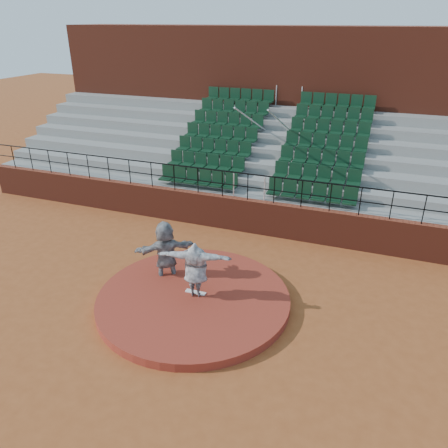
{
  "coord_description": "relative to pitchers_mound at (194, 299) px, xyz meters",
  "views": [
    {
      "loc": [
        4.44,
        -9.42,
        7.43
      ],
      "look_at": [
        0.0,
        2.5,
        1.4
      ],
      "focal_mm": 35.0,
      "sensor_mm": 36.0,
      "label": 1
    }
  ],
  "objects": [
    {
      "name": "ground",
      "position": [
        0.0,
        0.0,
        -0.12
      ],
      "size": [
        90.0,
        90.0,
        0.0
      ],
      "primitive_type": "plane",
      "color": "brown",
      "rests_on": "ground"
    },
    {
      "name": "pitchers_mound",
      "position": [
        0.0,
        0.0,
        0.0
      ],
      "size": [
        5.5,
        5.5,
        0.25
      ],
      "primitive_type": "cylinder",
      "color": "maroon",
      "rests_on": "ground"
    },
    {
      "name": "pitching_rubber",
      "position": [
        0.0,
        0.15,
        0.14
      ],
      "size": [
        0.6,
        0.15,
        0.03
      ],
      "primitive_type": "cube",
      "color": "white",
      "rests_on": "pitchers_mound"
    },
    {
      "name": "boundary_wall",
      "position": [
        0.0,
        5.0,
        0.53
      ],
      "size": [
        24.0,
        0.3,
        1.3
      ],
      "primitive_type": "cube",
      "color": "maroon",
      "rests_on": "ground"
    },
    {
      "name": "wall_railing",
      "position": [
        0.0,
        5.0,
        1.9
      ],
      "size": [
        24.04,
        0.05,
        1.03
      ],
      "color": "black",
      "rests_on": "boundary_wall"
    },
    {
      "name": "seating_deck",
      "position": [
        0.0,
        8.65,
        1.32
      ],
      "size": [
        24.0,
        5.97,
        4.63
      ],
      "color": "gray",
      "rests_on": "ground"
    },
    {
      "name": "press_box_facade",
      "position": [
        0.0,
        12.6,
        3.43
      ],
      "size": [
        24.0,
        3.0,
        7.1
      ],
      "primitive_type": "cube",
      "color": "maroon",
      "rests_on": "ground"
    },
    {
      "name": "pitcher",
      "position": [
        0.06,
        0.07,
        0.96
      ],
      "size": [
        2.13,
        0.95,
        1.68
      ],
      "primitive_type": "imported",
      "rotation": [
        0.0,
        0.0,
        3.34
      ],
      "color": "black",
      "rests_on": "pitchers_mound"
    },
    {
      "name": "fielder",
      "position": [
        -1.26,
        0.82,
        0.87
      ],
      "size": [
        1.83,
        1.58,
        1.99
      ],
      "primitive_type": "imported",
      "rotation": [
        0.0,
        0.0,
        3.79
      ],
      "color": "black",
      "rests_on": "ground"
    }
  ]
}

